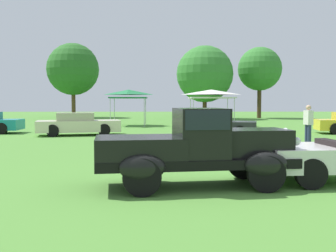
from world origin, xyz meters
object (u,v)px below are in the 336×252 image
Objects in this scene: feature_pickup_truck at (197,147)px; show_car_charcoal at (216,125)px; spectator_near_truck at (308,123)px; canopy_tent_left_field at (129,93)px; canopy_tent_center_field at (211,93)px; show_car_cream at (78,124)px.

feature_pickup_truck is 12.35m from show_car_charcoal.
canopy_tent_left_field reaches higher than spectator_near_truck.
feature_pickup_truck is 1.37× the size of canopy_tent_center_field.
show_car_cream is at bearing 173.59° from show_car_charcoal.
canopy_tent_left_field is (-5.34, 9.15, 1.82)m from show_car_charcoal.
spectator_near_truck reaches higher than show_car_cream.
show_car_cream and show_car_charcoal have the same top height.
feature_pickup_truck is 2.62× the size of spectator_near_truck.
canopy_tent_left_field and canopy_tent_center_field have the same top height.
show_car_cream is 11.83m from spectator_near_truck.
show_car_cream is at bearing -135.80° from canopy_tent_center_field.
spectator_near_truck is 0.52× the size of canopy_tent_center_field.
canopy_tent_left_field is (2.05, 8.32, 1.82)m from show_car_cream.
feature_pickup_truck is at bearing -81.26° from canopy_tent_left_field.
feature_pickup_truck is 1.01× the size of show_car_charcoal.
feature_pickup_truck is 0.95× the size of show_car_cream.
show_car_cream is 1.44× the size of canopy_tent_center_field.
feature_pickup_truck is at bearing -67.73° from show_car_cream.
spectator_near_truck is at bearing -24.79° from show_car_cream.
spectator_near_truck is at bearing -50.95° from show_car_charcoal.
feature_pickup_truck is 1.63× the size of canopy_tent_left_field.
spectator_near_truck is 0.62× the size of canopy_tent_left_field.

